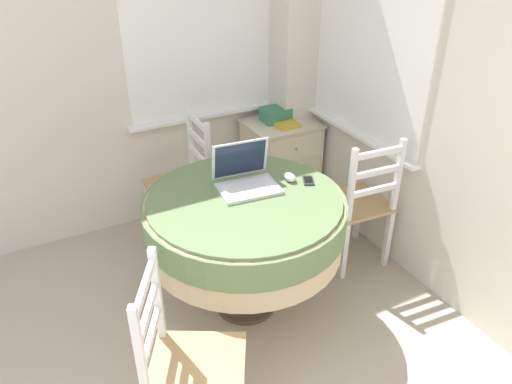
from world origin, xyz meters
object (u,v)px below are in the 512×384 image
laptop (246,178)px  dining_chair_near_back_window (184,183)px  dining_chair_camera_near (186,365)px  storage_box (276,114)px  dining_chair_near_right_window (359,205)px  computer_mouse (290,177)px  book_on_cabinet (286,124)px  cell_phone (308,180)px  round_dining_table (245,221)px  corner_cabinet (281,163)px

laptop → dining_chair_near_back_window: laptop is taller
laptop → dining_chair_camera_near: (-0.67, -0.75, -0.38)m
storage_box → dining_chair_near_right_window: bearing=-85.8°
laptop → computer_mouse: laptop is taller
book_on_cabinet → cell_phone: bearing=-113.4°
round_dining_table → dining_chair_near_back_window: dining_chair_near_back_window is taller
laptop → dining_chair_near_right_window: 0.88m
storage_box → book_on_cabinet: 0.12m
computer_mouse → dining_chair_near_back_window: 0.96m
dining_chair_near_right_window → dining_chair_camera_near: size_ratio=1.00×
cell_phone → book_on_cabinet: (0.41, 0.94, -0.07)m
dining_chair_near_back_window → book_on_cabinet: dining_chair_near_back_window is taller
corner_cabinet → storage_box: storage_box is taller
round_dining_table → computer_mouse: bearing=9.1°
dining_chair_near_back_window → dining_chair_camera_near: bearing=-110.1°
dining_chair_near_right_window → book_on_cabinet: 0.91m
round_dining_table → dining_chair_near_right_window: dining_chair_near_right_window is taller
dining_chair_near_right_window → cell_phone: bearing=-171.9°
storage_box → book_on_cabinet: (0.02, -0.11, -0.04)m
dining_chair_near_right_window → book_on_cabinet: bearing=93.2°
computer_mouse → dining_chair_near_right_window: dining_chair_near_right_window is taller
dining_chair_near_right_window → computer_mouse: bearing=-179.1°
round_dining_table → book_on_cabinet: (0.81, 0.93, 0.08)m
storage_box → book_on_cabinet: bearing=-77.8°
round_dining_table → storage_box: storage_box is taller
computer_mouse → dining_chair_near_back_window: size_ratio=0.09×
computer_mouse → corner_cabinet: bearing=62.1°
round_dining_table → dining_chair_near_right_window: bearing=3.9°
computer_mouse → round_dining_table: bearing=-170.9°
corner_cabinet → dining_chair_near_right_window: bearing=-87.1°
dining_chair_near_back_window → corner_cabinet: dining_chair_near_back_window is taller
cell_phone → corner_cabinet: bearing=67.8°
laptop → corner_cabinet: bearing=49.6°
cell_phone → book_on_cabinet: size_ratio=0.63×
round_dining_table → dining_chair_near_back_window: size_ratio=1.19×
round_dining_table → laptop: laptop is taller
laptop → dining_chair_camera_near: 1.08m
laptop → corner_cabinet: (0.75, 0.88, -0.48)m
computer_mouse → cell_phone: bearing=-32.2°
dining_chair_near_back_window → computer_mouse: bearing=-65.8°
cell_phone → corner_cabinet: (0.41, 1.00, -0.43)m
book_on_cabinet → laptop: bearing=-132.4°
cell_phone → dining_chair_near_back_window: dining_chair_near_back_window is taller
cell_phone → book_on_cabinet: bearing=66.6°
round_dining_table → cell_phone: (0.41, -0.01, 0.15)m
computer_mouse → dining_chair_camera_near: bearing=-143.0°
laptop → book_on_cabinet: laptop is taller
corner_cabinet → storage_box: 0.40m
round_dining_table → book_on_cabinet: size_ratio=5.86×
computer_mouse → storage_box: size_ratio=0.41×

